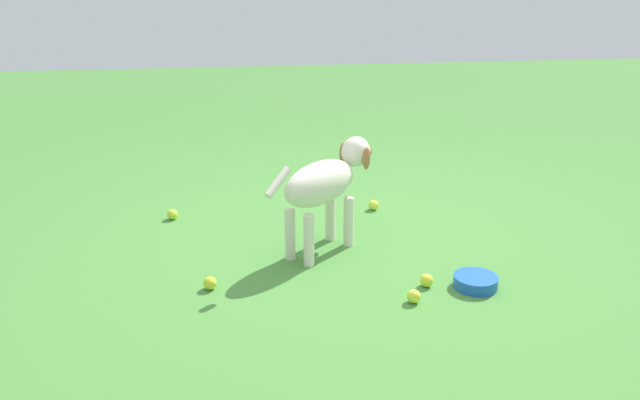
{
  "coord_description": "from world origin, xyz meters",
  "views": [
    {
      "loc": [
        -3.43,
        0.69,
        1.53
      ],
      "look_at": [
        -0.1,
        0.23,
        0.31
      ],
      "focal_mm": 36.85,
      "sensor_mm": 36.0,
      "label": 1
    }
  ],
  "objects": [
    {
      "name": "tennis_ball_3",
      "position": [
        0.52,
        1.08,
        0.03
      ],
      "size": [
        0.07,
        0.07,
        0.07
      ],
      "primitive_type": "sphere",
      "color": "#BFDF33",
      "rests_on": "ground"
    },
    {
      "name": "tennis_ball_4",
      "position": [
        -0.47,
        0.83,
        0.03
      ],
      "size": [
        0.07,
        0.07,
        0.07
      ],
      "primitive_type": "sphere",
      "color": "#C6D131",
      "rests_on": "ground"
    },
    {
      "name": "tennis_ball_2",
      "position": [
        -0.74,
        -0.13,
        0.03
      ],
      "size": [
        0.07,
        0.07,
        0.07
      ],
      "primitive_type": "sphere",
      "color": "#D6E53A",
      "rests_on": "ground"
    },
    {
      "name": "water_bowl",
      "position": [
        -0.63,
        -0.48,
        0.03
      ],
      "size": [
        0.22,
        0.22,
        0.06
      ],
      "primitive_type": "cylinder",
      "color": "blue",
      "rests_on": "ground"
    },
    {
      "name": "tennis_ball_0",
      "position": [
        -0.59,
        -0.24,
        0.03
      ],
      "size": [
        0.07,
        0.07,
        0.07
      ],
      "primitive_type": "sphere",
      "color": "yellow",
      "rests_on": "ground"
    },
    {
      "name": "tennis_ball_1",
      "position": [
        0.51,
        -0.21,
        0.03
      ],
      "size": [
        0.07,
        0.07,
        0.07
      ],
      "primitive_type": "sphere",
      "color": "#D7E340",
      "rests_on": "ground"
    },
    {
      "name": "dog",
      "position": [
        -0.06,
        0.19,
        0.4
      ],
      "size": [
        0.64,
        0.69,
        0.6
      ],
      "rotation": [
        0.0,
        0.0,
        5.45
      ],
      "color": "silver",
      "rests_on": "ground"
    },
    {
      "name": "ground",
      "position": [
        0.0,
        0.0,
        0.0
      ],
      "size": [
        14.0,
        14.0,
        0.0
      ],
      "primitive_type": "plane",
      "color": "#478438"
    }
  ]
}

